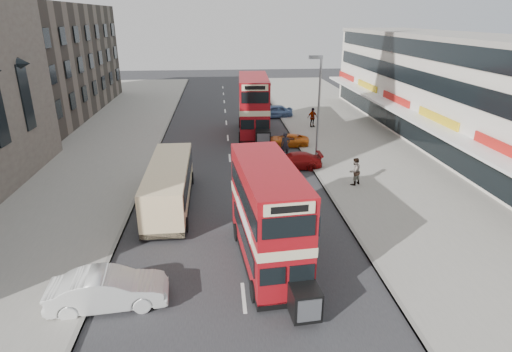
# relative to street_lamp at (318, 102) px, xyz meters

# --- Properties ---
(ground) EXTENTS (160.00, 160.00, 0.00)m
(ground) POSITION_rel_street_lamp_xyz_m (-6.52, -18.00, -4.78)
(ground) COLOR #28282B
(ground) RESTS_ON ground
(road_surface) EXTENTS (12.00, 90.00, 0.01)m
(road_surface) POSITION_rel_street_lamp_xyz_m (-6.52, 2.00, -4.78)
(road_surface) COLOR #28282B
(road_surface) RESTS_ON ground
(pavement_right) EXTENTS (12.00, 90.00, 0.15)m
(pavement_right) POSITION_rel_street_lamp_xyz_m (5.48, 2.00, -4.71)
(pavement_right) COLOR gray
(pavement_right) RESTS_ON ground
(pavement_left) EXTENTS (12.00, 90.00, 0.15)m
(pavement_left) POSITION_rel_street_lamp_xyz_m (-18.52, 2.00, -4.71)
(pavement_left) COLOR gray
(pavement_left) RESTS_ON ground
(kerb_left) EXTENTS (0.20, 90.00, 0.16)m
(kerb_left) POSITION_rel_street_lamp_xyz_m (-12.62, 2.00, -4.71)
(kerb_left) COLOR gray
(kerb_left) RESTS_ON ground
(kerb_right) EXTENTS (0.20, 90.00, 0.16)m
(kerb_right) POSITION_rel_street_lamp_xyz_m (-0.42, 2.00, -4.71)
(kerb_right) COLOR gray
(kerb_right) RESTS_ON ground
(brick_terrace) EXTENTS (14.00, 28.00, 12.00)m
(brick_terrace) POSITION_rel_street_lamp_xyz_m (-28.52, 20.00, 1.22)
(brick_terrace) COLOR #66594C
(brick_terrace) RESTS_ON ground
(commercial_row) EXTENTS (9.90, 46.20, 9.30)m
(commercial_row) POSITION_rel_street_lamp_xyz_m (13.42, 4.00, -0.09)
(commercial_row) COLOR beige
(commercial_row) RESTS_ON ground
(street_lamp) EXTENTS (1.00, 0.20, 8.12)m
(street_lamp) POSITION_rel_street_lamp_xyz_m (0.00, 0.00, 0.00)
(street_lamp) COLOR slate
(street_lamp) RESTS_ON ground
(bus_main) EXTENTS (3.00, 8.39, 4.58)m
(bus_main) POSITION_rel_street_lamp_xyz_m (-5.26, -13.51, -2.37)
(bus_main) COLOR black
(bus_main) RESTS_ON ground
(bus_second) EXTENTS (3.10, 9.79, 5.32)m
(bus_second) POSITION_rel_street_lamp_xyz_m (-3.99, 9.05, -1.98)
(bus_second) COLOR black
(bus_second) RESTS_ON ground
(coach) EXTENTS (2.42, 9.09, 2.40)m
(coach) POSITION_rel_street_lamp_xyz_m (-10.35, -6.73, -3.37)
(coach) COLOR black
(coach) RESTS_ON ground
(car_left_front) EXTENTS (4.67, 1.99, 1.50)m
(car_left_front) POSITION_rel_street_lamp_xyz_m (-11.80, -16.00, -4.04)
(car_left_front) COLOR silver
(car_left_front) RESTS_ON ground
(car_right_a) EXTENTS (4.17, 1.72, 1.21)m
(car_right_a) POSITION_rel_street_lamp_xyz_m (-1.82, -0.90, -4.18)
(car_right_a) COLOR maroon
(car_right_a) RESTS_ON ground
(car_right_b) EXTENTS (4.00, 2.25, 1.06)m
(car_right_b) POSITION_rel_street_lamp_xyz_m (-1.40, 4.88, -4.26)
(car_right_b) COLOR orange
(car_right_b) RESTS_ON ground
(car_right_c) EXTENTS (4.41, 2.06, 1.46)m
(car_right_c) POSITION_rel_street_lamp_xyz_m (-1.19, 15.92, -4.06)
(car_right_c) COLOR #5171A3
(car_right_c) RESTS_ON ground
(pedestrian_near) EXTENTS (0.84, 0.76, 1.89)m
(pedestrian_near) POSITION_rel_street_lamp_xyz_m (1.57, -4.78, -3.69)
(pedestrian_near) COLOR gray
(pedestrian_near) RESTS_ON pavement_right
(pedestrian_far) EXTENTS (1.23, 0.83, 1.94)m
(pedestrian_far) POSITION_rel_street_lamp_xyz_m (2.14, 10.88, -3.66)
(pedestrian_far) COLOR gray
(pedestrian_far) RESTS_ON pavement_right
(cyclist) EXTENTS (0.74, 1.71, 2.29)m
(cyclist) POSITION_rel_street_lamp_xyz_m (-2.20, 0.90, -3.97)
(cyclist) COLOR gray
(cyclist) RESTS_ON ground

